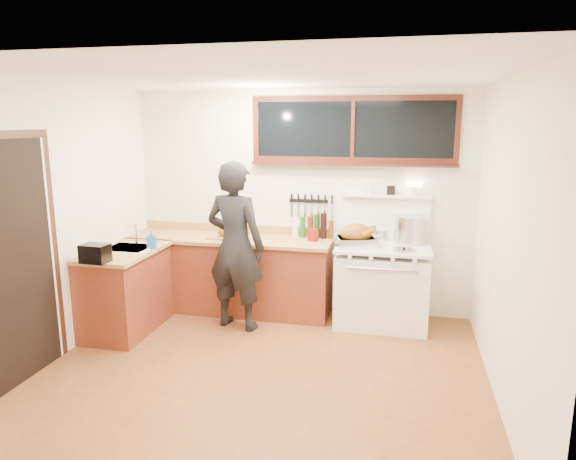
% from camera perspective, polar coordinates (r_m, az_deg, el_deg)
% --- Properties ---
extents(ground_plane, '(4.00, 3.50, 0.02)m').
position_cam_1_polar(ground_plane, '(4.87, -2.86, -15.54)').
color(ground_plane, brown).
extents(room_shell, '(4.10, 3.60, 2.65)m').
position_cam_1_polar(room_shell, '(4.36, -3.09, 4.20)').
color(room_shell, '#EEE7CE').
rests_on(room_shell, ground).
extents(counter_back, '(2.44, 0.64, 1.00)m').
position_cam_1_polar(counter_back, '(6.21, -6.48, -4.81)').
color(counter_back, maroon).
rests_on(counter_back, ground).
extents(counter_left, '(0.64, 1.09, 0.90)m').
position_cam_1_polar(counter_left, '(5.86, -17.56, -6.36)').
color(counter_left, maroon).
rests_on(counter_left, ground).
extents(sink_unit, '(0.50, 0.45, 0.37)m').
position_cam_1_polar(sink_unit, '(5.80, -17.26, -2.45)').
color(sink_unit, white).
rests_on(sink_unit, counter_left).
extents(vintage_stove, '(1.02, 0.74, 1.59)m').
position_cam_1_polar(vintage_stove, '(5.85, 10.41, -5.86)').
color(vintage_stove, white).
rests_on(vintage_stove, ground).
extents(back_window, '(2.32, 0.13, 0.77)m').
position_cam_1_polar(back_window, '(5.91, 7.18, 10.19)').
color(back_window, black).
rests_on(back_window, room_shell).
extents(left_doorway, '(0.02, 1.04, 2.17)m').
position_cam_1_polar(left_doorway, '(4.93, -27.80, -2.94)').
color(left_doorway, black).
rests_on(left_doorway, ground).
extents(knife_strip, '(0.52, 0.03, 0.28)m').
position_cam_1_polar(knife_strip, '(6.05, 2.48, 3.14)').
color(knife_strip, black).
rests_on(knife_strip, room_shell).
extents(man, '(0.75, 0.57, 1.84)m').
position_cam_1_polar(man, '(5.56, -5.86, -1.78)').
color(man, black).
rests_on(man, ground).
extents(soap_bottle, '(0.11, 0.11, 0.20)m').
position_cam_1_polar(soap_bottle, '(5.70, -14.90, -0.98)').
color(soap_bottle, blue).
rests_on(soap_bottle, counter_left).
extents(toaster, '(0.27, 0.19, 0.18)m').
position_cam_1_polar(toaster, '(5.30, -20.64, -2.44)').
color(toaster, black).
rests_on(toaster, counter_left).
extents(cutting_board, '(0.40, 0.32, 0.13)m').
position_cam_1_polar(cutting_board, '(6.03, -6.90, -0.42)').
color(cutting_board, '#AF8345').
rests_on(cutting_board, counter_back).
extents(roast_turkey, '(0.51, 0.44, 0.25)m').
position_cam_1_polar(roast_turkey, '(5.66, 7.61, -0.75)').
color(roast_turkey, silver).
rests_on(roast_turkey, vintage_stove).
extents(stockpot, '(0.35, 0.35, 0.31)m').
position_cam_1_polar(stockpot, '(5.88, 13.37, 0.04)').
color(stockpot, silver).
rests_on(stockpot, vintage_stove).
extents(saucepan, '(0.19, 0.29, 0.12)m').
position_cam_1_polar(saucepan, '(6.00, 10.20, -0.51)').
color(saucepan, silver).
rests_on(saucepan, vintage_stove).
extents(pot_lid, '(0.31, 0.31, 0.04)m').
position_cam_1_polar(pot_lid, '(5.53, 12.76, -2.20)').
color(pot_lid, silver).
rests_on(pot_lid, vintage_stove).
extents(coffee_tin, '(0.12, 0.11, 0.14)m').
position_cam_1_polar(coffee_tin, '(5.85, 2.78, -0.55)').
color(coffee_tin, maroon).
rests_on(coffee_tin, counter_back).
extents(pitcher, '(0.08, 0.08, 0.15)m').
position_cam_1_polar(pitcher, '(6.07, 0.86, -0.04)').
color(pitcher, white).
rests_on(pitcher, counter_back).
extents(bottle_cluster, '(0.39, 0.07, 0.30)m').
position_cam_1_polar(bottle_cluster, '(5.99, 3.22, 0.36)').
color(bottle_cluster, black).
rests_on(bottle_cluster, counter_back).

